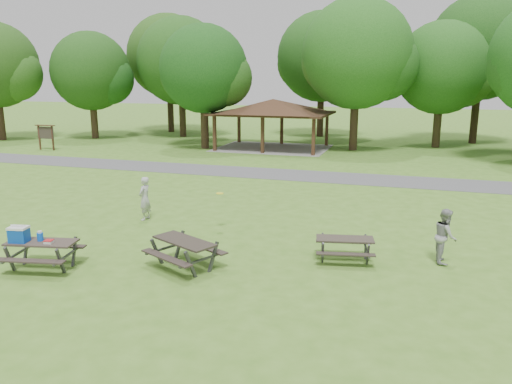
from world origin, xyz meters
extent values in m
plane|color=#467621|center=(0.00, 0.00, 0.00)|extent=(160.00, 160.00, 0.00)
cube|color=#4D4D4F|center=(0.00, 14.00, 0.01)|extent=(120.00, 3.20, 0.02)
cube|color=#341F12|center=(-7.70, 21.30, 1.30)|extent=(0.22, 0.22, 2.60)
cube|color=#3E2716|center=(-7.70, 26.70, 1.30)|extent=(0.22, 0.22, 2.60)
cube|color=#311F12|center=(-4.00, 21.30, 1.30)|extent=(0.22, 0.22, 2.60)
cube|color=#3D2616|center=(-4.00, 26.70, 1.30)|extent=(0.22, 0.22, 2.60)
cube|color=#382014|center=(-0.30, 21.30, 1.30)|extent=(0.22, 0.22, 2.60)
cube|color=#3A2415|center=(-0.30, 26.70, 1.30)|extent=(0.22, 0.22, 2.60)
cube|color=#311E13|center=(-4.00, 24.00, 2.68)|extent=(8.60, 6.60, 0.16)
pyramid|color=#362215|center=(-4.00, 24.00, 3.26)|extent=(7.01, 7.01, 1.00)
cube|color=gray|center=(-4.00, 24.00, 0.01)|extent=(8.40, 6.40, 0.03)
cube|color=#3E2316|center=(-20.60, 18.00, 0.90)|extent=(0.10, 0.10, 1.80)
cube|color=#321C12|center=(-19.40, 18.00, 0.90)|extent=(0.10, 0.10, 1.80)
cube|color=#2D2620|center=(-20.00, 18.00, 1.30)|extent=(1.40, 0.06, 0.90)
cube|color=#382416|center=(-20.00, 18.00, 1.85)|extent=(1.60, 0.30, 0.06)
cylinder|color=#301F15|center=(-28.00, 22.00, 1.84)|extent=(0.60, 0.60, 3.67)
sphere|color=#204D16|center=(-26.38, 22.30, 5.66)|extent=(4.68, 4.68, 4.68)
cylinder|color=#332216|center=(-21.00, 25.50, 1.66)|extent=(0.60, 0.60, 3.32)
sphere|color=#173F12|center=(-21.00, 25.50, 5.88)|extent=(6.80, 6.80, 6.80)
sphere|color=#123E11|center=(-19.47, 25.80, 5.20)|extent=(4.42, 4.42, 4.42)
sphere|color=#134514|center=(-22.36, 25.30, 5.37)|extent=(4.08, 4.08, 4.08)
cylinder|color=black|center=(-14.00, 29.00, 1.92)|extent=(0.60, 0.60, 3.85)
sphere|color=#184413|center=(-14.00, 29.00, 6.77)|extent=(7.80, 7.80, 7.80)
sphere|color=#184212|center=(-12.25, 29.30, 5.99)|extent=(5.07, 5.07, 5.07)
sphere|color=#194D16|center=(-15.56, 28.80, 6.19)|extent=(4.68, 4.68, 4.68)
cylinder|color=#2F2115|center=(-9.00, 22.50, 1.75)|extent=(0.60, 0.60, 3.50)
sphere|color=#124012|center=(-9.00, 22.50, 5.97)|extent=(6.60, 6.60, 6.60)
sphere|color=#1B4513|center=(-7.52, 22.80, 5.31)|extent=(4.29, 4.29, 4.29)
sphere|color=#1D4513|center=(-10.32, 22.30, 5.48)|extent=(3.96, 3.96, 3.96)
cylinder|color=black|center=(2.00, 25.00, 2.01)|extent=(0.60, 0.60, 4.02)
sphere|color=#1A4F16|center=(2.00, 25.00, 7.02)|extent=(8.00, 8.00, 8.00)
sphere|color=#174513|center=(3.80, 25.30, 6.22)|extent=(5.20, 5.20, 5.20)
sphere|color=#204E16|center=(0.40, 24.80, 6.42)|extent=(4.80, 4.80, 4.80)
cylinder|color=#302215|center=(8.00, 28.50, 1.72)|extent=(0.60, 0.60, 3.43)
sphere|color=#194B15|center=(8.00, 28.50, 6.05)|extent=(7.00, 7.00, 7.00)
sphere|color=#1F4A15|center=(9.57, 28.80, 5.36)|extent=(4.55, 4.55, 4.55)
sphere|color=#1D4313|center=(6.60, 28.30, 5.53)|extent=(4.20, 4.20, 4.20)
cylinder|color=black|center=(-17.00, 32.50, 2.19)|extent=(0.60, 0.60, 4.38)
sphere|color=#1D4413|center=(-17.00, 32.50, 7.38)|extent=(8.00, 8.00, 8.00)
sphere|color=#1A4313|center=(-15.20, 32.80, 6.58)|extent=(5.20, 5.20, 5.20)
sphere|color=#174413|center=(-18.60, 32.30, 6.78)|extent=(4.80, 4.80, 4.80)
cylinder|color=black|center=(-2.00, 33.00, 2.06)|extent=(0.60, 0.60, 4.13)
sphere|color=#164213|center=(-2.00, 33.00, 7.13)|extent=(8.00, 8.00, 8.00)
sphere|color=#1E4814|center=(-0.20, 33.30, 6.33)|extent=(5.20, 5.20, 5.20)
sphere|color=#1D4814|center=(-3.60, 32.80, 6.53)|extent=(4.80, 4.80, 4.80)
cylinder|color=black|center=(11.00, 32.00, 2.27)|extent=(0.60, 0.60, 4.55)
sphere|color=#154012|center=(11.00, 32.00, 7.70)|extent=(8.40, 8.40, 8.40)
sphere|color=#1A4714|center=(12.89, 32.30, 6.86)|extent=(5.46, 5.46, 5.46)
sphere|color=#1A4814|center=(9.32, 31.80, 7.07)|extent=(5.04, 5.04, 5.04)
cube|color=#322924|center=(-3.57, -1.81, 0.79)|extent=(2.06, 1.14, 0.05)
cube|color=#2D2420|center=(-3.45, -2.44, 0.47)|extent=(1.96, 0.65, 0.04)
cube|color=black|center=(-3.70, -1.18, 0.47)|extent=(1.96, 0.65, 0.04)
cube|color=#464749|center=(-4.23, -2.36, 0.40)|extent=(0.14, 0.41, 0.85)
cube|color=#414244|center=(-4.39, -1.56, 0.40)|extent=(0.14, 0.41, 0.85)
cube|color=#434346|center=(-4.31, -1.96, 0.43)|extent=(0.37, 1.56, 0.05)
cube|color=#3C3C3F|center=(-2.76, -2.07, 0.40)|extent=(0.14, 0.41, 0.85)
cube|color=#3A3A3C|center=(-2.92, -1.27, 0.40)|extent=(0.14, 0.41, 0.85)
cube|color=#3F3F42|center=(-2.84, -1.67, 0.43)|extent=(0.37, 1.56, 0.05)
cube|color=#0B42AF|center=(-4.13, -2.03, 1.01)|extent=(0.55, 0.45, 0.38)
cube|color=white|center=(-4.13, -2.03, 1.24)|extent=(0.58, 0.48, 0.06)
cylinder|color=silver|center=(-4.13, -2.03, 1.31)|extent=(0.43, 0.11, 0.03)
cylinder|color=blue|center=(-3.64, -1.77, 0.94)|extent=(0.19, 0.19, 0.24)
cylinder|color=silver|center=(-3.64, -1.77, 1.08)|extent=(0.14, 0.14, 0.05)
cube|color=silver|center=(-3.26, -1.88, 0.86)|extent=(0.25, 0.25, 0.07)
cube|color=red|center=(-3.26, -1.88, 0.90)|extent=(0.26, 0.26, 0.02)
cube|color=#29231D|center=(0.28, -0.52, 0.81)|extent=(2.13, 1.56, 0.05)
cube|color=#2A221E|center=(0.00, -1.12, 0.48)|extent=(1.92, 1.11, 0.04)
cube|color=#2C2420|center=(0.56, 0.07, 0.48)|extent=(1.92, 1.11, 0.04)
cube|color=#39393B|center=(-0.59, -0.57, 0.40)|extent=(0.24, 0.40, 0.86)
cube|color=#414143|center=(-0.23, 0.18, 0.40)|extent=(0.24, 0.40, 0.86)
cube|color=#3E3E40|center=(-0.41, -0.20, 0.44)|extent=(0.75, 1.49, 0.05)
cube|color=#3C3C3E|center=(0.79, -1.23, 0.40)|extent=(0.24, 0.40, 0.86)
cube|color=#404143|center=(1.15, -0.48, 0.40)|extent=(0.24, 0.40, 0.86)
cube|color=#3E3E40|center=(0.97, -0.85, 0.44)|extent=(0.75, 1.49, 0.05)
cube|color=#302922|center=(4.59, 1.43, 0.69)|extent=(1.79, 0.99, 0.05)
cube|color=#2A241E|center=(4.70, 0.89, 0.41)|extent=(1.70, 0.57, 0.04)
cube|color=#2B241F|center=(4.48, 1.98, 0.41)|extent=(1.70, 0.57, 0.04)
cube|color=#464649|center=(4.03, 0.96, 0.34)|extent=(0.12, 0.36, 0.73)
cube|color=#434345|center=(3.89, 1.65, 0.34)|extent=(0.12, 0.36, 0.73)
cube|color=#3E3E40|center=(3.96, 1.30, 0.37)|extent=(0.32, 1.36, 0.05)
cube|color=#464648|center=(5.30, 1.21, 0.34)|extent=(0.12, 0.36, 0.73)
cube|color=#424245|center=(5.16, 1.90, 0.34)|extent=(0.12, 0.36, 0.73)
cube|color=#464649|center=(5.23, 1.56, 0.37)|extent=(0.32, 1.36, 0.05)
cylinder|color=yellow|center=(-0.08, 3.14, 1.36)|extent=(0.32, 0.32, 0.02)
imported|color=#AEAEB0|center=(-3.34, 3.55, 0.84)|extent=(0.43, 0.63, 1.68)
imported|color=#979799|center=(7.42, 2.20, 0.82)|extent=(0.69, 0.85, 1.64)
camera|label=1|loc=(6.34, -12.83, 5.39)|focal=35.00mm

